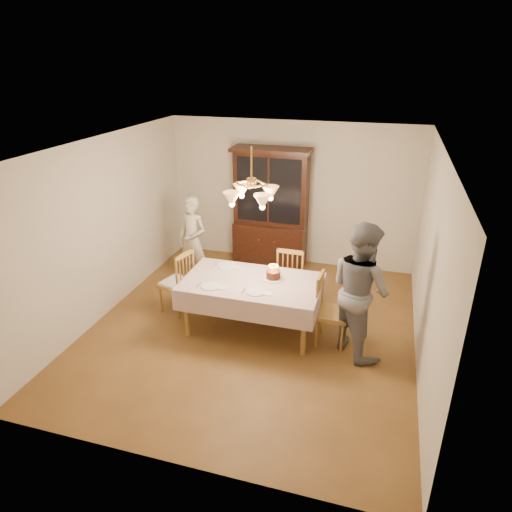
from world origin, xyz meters
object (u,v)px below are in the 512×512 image
(chair_far_side, at_px, (292,279))
(elderly_woman, at_px, (193,241))
(china_hutch, at_px, (271,210))
(birthday_cake, at_px, (273,275))
(dining_table, at_px, (252,286))

(chair_far_side, height_order, elderly_woman, elderly_woman)
(china_hutch, distance_m, elderly_woman, 1.56)
(birthday_cake, bearing_deg, elderly_woman, 148.63)
(china_hutch, relative_size, elderly_woman, 1.43)
(dining_table, bearing_deg, elderly_woman, 140.18)
(chair_far_side, bearing_deg, dining_table, -115.05)
(dining_table, relative_size, birthday_cake, 6.33)
(elderly_woman, bearing_deg, birthday_cake, -11.96)
(china_hutch, bearing_deg, birthday_cake, -74.42)
(elderly_woman, distance_m, birthday_cake, 1.94)
(dining_table, distance_m, china_hutch, 2.31)
(china_hutch, bearing_deg, chair_far_side, -63.09)
(elderly_woman, xyz_separation_m, birthday_cake, (1.65, -1.01, 0.06))
(chair_far_side, xyz_separation_m, birthday_cake, (-0.13, -0.69, 0.37))
(dining_table, relative_size, chair_far_side, 1.90)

